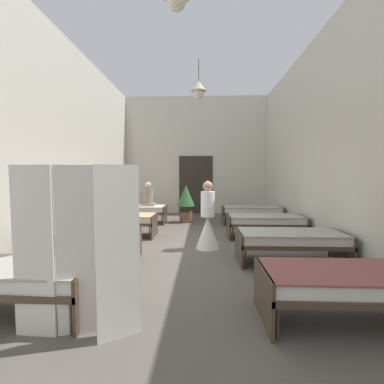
{
  "coord_description": "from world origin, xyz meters",
  "views": [
    {
      "loc": [
        0.29,
        -5.65,
        1.6
      ],
      "look_at": [
        0.0,
        1.36,
        1.14
      ],
      "focal_mm": 24.14,
      "sensor_mm": 36.0,
      "label": 1
    }
  ],
  "objects": [
    {
      "name": "patient_seated_primary",
      "position": [
        -1.54,
        2.92,
        0.87
      ],
      "size": [
        0.44,
        0.44,
        0.8
      ],
      "color": "gray",
      "rests_on": "bed_left_row_3"
    },
    {
      "name": "bed_right_row_2",
      "position": [
        1.89,
        0.95,
        0.44
      ],
      "size": [
        1.9,
        0.84,
        0.57
      ],
      "color": "#473828",
      "rests_on": "ground"
    },
    {
      "name": "bed_right_row_3",
      "position": [
        1.89,
        2.85,
        0.44
      ],
      "size": [
        1.9,
        0.84,
        0.57
      ],
      "color": "#473828",
      "rests_on": "ground"
    },
    {
      "name": "ground_plane",
      "position": [
        0.0,
        0.0,
        -0.05
      ],
      "size": [
        6.48,
        11.04,
        0.1
      ],
      "primitive_type": "cube",
      "color": "#59544C"
    },
    {
      "name": "room_shell",
      "position": [
        0.0,
        1.25,
        2.43
      ],
      "size": [
        6.28,
        10.64,
        4.87
      ],
      "color": "beige",
      "rests_on": "ground"
    },
    {
      "name": "privacy_screen",
      "position": [
        -0.94,
        -3.22,
        0.85
      ],
      "size": [
        1.24,
        0.25,
        1.7
      ],
      "rotation": [
        0.0,
        0.0,
        0.25
      ],
      "color": "silver",
      "rests_on": "ground"
    },
    {
      "name": "bed_right_row_1",
      "position": [
        1.89,
        -0.95,
        0.44
      ],
      "size": [
        1.9,
        0.84,
        0.57
      ],
      "color": "#473828",
      "rests_on": "ground"
    },
    {
      "name": "bed_left_row_2",
      "position": [
        -1.89,
        0.95,
        0.44
      ],
      "size": [
        1.9,
        0.84,
        0.57
      ],
      "color": "#473828",
      "rests_on": "ground"
    },
    {
      "name": "potted_plant",
      "position": [
        -0.28,
        3.05,
        0.76
      ],
      "size": [
        0.6,
        0.6,
        1.26
      ],
      "color": "brown",
      "rests_on": "ground"
    },
    {
      "name": "bed_left_row_0",
      "position": [
        -1.89,
        -2.85,
        0.44
      ],
      "size": [
        1.9,
        0.84,
        0.57
      ],
      "color": "#473828",
      "rests_on": "ground"
    },
    {
      "name": "bed_left_row_1",
      "position": [
        -1.89,
        -0.95,
        0.44
      ],
      "size": [
        1.9,
        0.84,
        0.57
      ],
      "color": "#473828",
      "rests_on": "ground"
    },
    {
      "name": "bed_left_row_3",
      "position": [
        -1.89,
        2.85,
        0.44
      ],
      "size": [
        1.9,
        0.84,
        0.57
      ],
      "color": "#473828",
      "rests_on": "ground"
    },
    {
      "name": "nurse_near_aisle",
      "position": [
        0.4,
        -0.08,
        0.53
      ],
      "size": [
        0.52,
        0.52,
        1.49
      ],
      "rotation": [
        0.0,
        0.0,
        2.46
      ],
      "color": "white",
      "rests_on": "ground"
    },
    {
      "name": "patient_seated_secondary",
      "position": [
        -1.54,
        -0.89,
        0.87
      ],
      "size": [
        0.44,
        0.44,
        0.8
      ],
      "color": "gray",
      "rests_on": "bed_left_row_1"
    },
    {
      "name": "bed_right_row_0",
      "position": [
        1.89,
        -2.85,
        0.44
      ],
      "size": [
        1.9,
        0.84,
        0.57
      ],
      "color": "#473828",
      "rests_on": "ground"
    }
  ]
}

